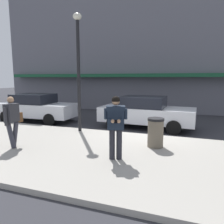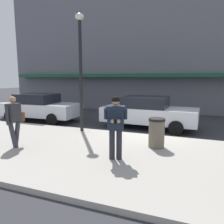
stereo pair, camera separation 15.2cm
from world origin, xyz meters
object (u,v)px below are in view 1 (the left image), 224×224
Objects in this scene: parked_sedan_mid at (146,112)px; trash_bin at (156,132)px; pedestrian_with_bag at (12,119)px; man_texting_on_phone at (116,121)px; street_lamp_post at (78,61)px; parked_sedan_near at (36,107)px.

parked_sedan_mid is 4.67× the size of trash_bin.
pedestrian_with_bag is 4.76m from trash_bin.
street_lamp_post is (-2.53, 2.65, 1.89)m from man_texting_on_phone.
trash_bin is at bearing -18.33° from street_lamp_post.
parked_sedan_mid is (6.14, 0.38, 0.00)m from parked_sedan_near.
parked_sedan_near and parked_sedan_mid have the same top height.
parked_sedan_near is 7.66m from trash_bin.
parked_sedan_mid is at bearing 106.31° from trash_bin.
man_texting_on_phone is 3.56m from pedestrian_with_bag.
pedestrian_with_bag is 3.56m from street_lamp_post.
pedestrian_with_bag is 0.35× the size of street_lamp_post.
parked_sedan_mid is at bearing 90.74° from man_texting_on_phone.
pedestrian_with_bag is (-3.50, -4.87, 0.32)m from parked_sedan_mid.
street_lamp_post reaches higher than trash_bin.
man_texting_on_phone is (6.20, -4.41, 0.46)m from parked_sedan_near.
man_texting_on_phone is 1.84× the size of trash_bin.
street_lamp_post is at bearing -139.12° from parked_sedan_mid.
parked_sedan_mid is 2.53× the size of man_texting_on_phone.
man_texting_on_phone reaches higher than pedestrian_with_bag.
trash_bin is at bearing 59.36° from man_texting_on_phone.
parked_sedan_near is 5.22m from pedestrian_with_bag.
street_lamp_post is 4.40m from trash_bin.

